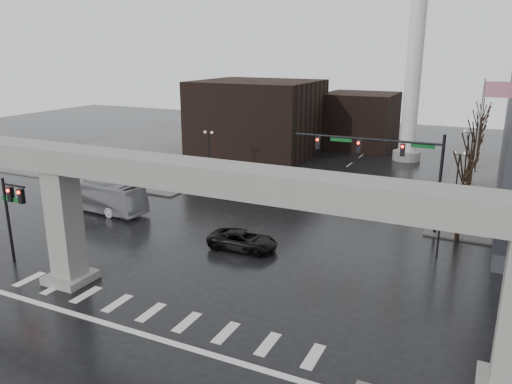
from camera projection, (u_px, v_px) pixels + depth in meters
ground at (162, 304)px, 28.79m from camera, size 160.00×160.00×0.00m
sidewalk_nw at (163, 152)px, 70.78m from camera, size 28.00×36.00×0.15m
elevated_guideway at (174, 193)px, 26.36m from camera, size 48.00×2.60×8.70m
building_far_left at (257, 117)px, 69.60m from camera, size 16.00×14.00×10.00m
building_far_mid at (360, 120)px, 73.53m from camera, size 10.00×10.00×8.00m
smokestack at (415, 56)px, 62.41m from camera, size 3.60×3.60×30.00m
signal_mast_arm at (391, 158)px, 39.70m from camera, size 12.12×0.43×8.00m
signal_left_pole at (12, 207)px, 33.21m from camera, size 2.30×0.30×6.00m
flagpole_assembly at (482, 137)px, 39.37m from camera, size 2.06×0.12×12.00m
lamp_right_0 at (441, 211)px, 34.32m from camera, size 1.22×0.32×5.11m
lamp_right_1 at (458, 168)px, 46.44m from camera, size 1.22×0.32×5.11m
lamp_right_2 at (468, 144)px, 58.55m from camera, size 1.22×0.32×5.11m
lamp_left_0 at (130, 171)px, 45.58m from camera, size 1.22×0.32×5.11m
lamp_left_1 at (209, 145)px, 57.70m from camera, size 1.22×0.32×5.11m
lamp_left_2 at (260, 128)px, 69.82m from camera, size 1.22×0.32×5.11m
tree_right_0 at (461, 206)px, 37.55m from camera, size 1.09×1.58×7.50m
tree_right_1 at (468, 181)px, 44.46m from camera, size 1.09×1.61×7.67m
tree_right_2 at (473, 163)px, 51.37m from camera, size 1.10×1.63×7.85m
tree_right_3 at (477, 148)px, 58.27m from camera, size 1.11×1.66×8.02m
tree_right_4 at (480, 137)px, 65.18m from camera, size 1.12×1.69×8.19m
pickup_truck at (243, 240)px, 36.49m from camera, size 5.29×2.70×1.43m
city_bus at (96, 194)px, 45.41m from camera, size 10.92×3.66×2.98m
far_car at (281, 183)px, 51.98m from camera, size 2.46×4.37×1.40m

